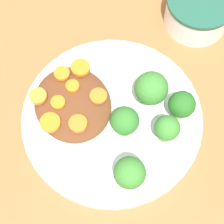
# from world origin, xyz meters

# --- Properties ---
(ground_plane) EXTENTS (4.00, 4.00, 0.00)m
(ground_plane) POSITION_xyz_m (0.00, 0.00, 0.00)
(ground_plane) COLOR #9E6638
(plate) EXTENTS (0.25, 0.25, 0.02)m
(plate) POSITION_xyz_m (0.00, 0.00, 0.01)
(plate) COLOR white
(plate) RESTS_ON ground_plane
(dip_bowl) EXTENTS (0.10, 0.10, 0.05)m
(dip_bowl) POSITION_xyz_m (-0.10, 0.19, 0.03)
(dip_bowl) COLOR white
(dip_bowl) RESTS_ON ground_plane
(stew_mound) EXTENTS (0.12, 0.10, 0.02)m
(stew_mound) POSITION_xyz_m (-0.04, -0.04, 0.03)
(stew_mound) COLOR brown
(stew_mound) RESTS_ON plate
(broccoli_floret_0) EXTENTS (0.04, 0.04, 0.05)m
(broccoli_floret_0) POSITION_xyz_m (0.03, 0.01, 0.05)
(broccoli_floret_0) COLOR #759E51
(broccoli_floret_0) RESTS_ON plate
(broccoli_floret_1) EXTENTS (0.03, 0.03, 0.05)m
(broccoli_floret_1) POSITION_xyz_m (0.06, 0.05, 0.05)
(broccoli_floret_1) COLOR #759E51
(broccoli_floret_1) RESTS_ON plate
(broccoli_floret_2) EXTENTS (0.04, 0.04, 0.05)m
(broccoli_floret_2) POSITION_xyz_m (0.09, -0.02, 0.05)
(broccoli_floret_2) COLOR #7FA85B
(broccoli_floret_2) RESTS_ON plate
(broccoli_floret_3) EXTENTS (0.04, 0.04, 0.05)m
(broccoli_floret_3) POSITION_xyz_m (0.04, 0.08, 0.05)
(broccoli_floret_3) COLOR #7FA85B
(broccoli_floret_3) RESTS_ON plate
(broccoli_floret_4) EXTENTS (0.05, 0.05, 0.06)m
(broccoli_floret_4) POSITION_xyz_m (-0.00, 0.06, 0.05)
(broccoli_floret_4) COLOR #759E51
(broccoli_floret_4) RESTS_ON plate
(carrot_slice_0) EXTENTS (0.03, 0.03, 0.01)m
(carrot_slice_0) POSITION_xyz_m (-0.02, -0.08, 0.04)
(carrot_slice_0) COLOR orange
(carrot_slice_0) RESTS_ON stew_mound
(carrot_slice_1) EXTENTS (0.02, 0.02, 0.01)m
(carrot_slice_1) POSITION_xyz_m (-0.00, -0.05, 0.04)
(carrot_slice_1) COLOR orange
(carrot_slice_1) RESTS_ON stew_mound
(carrot_slice_2) EXTENTS (0.02, 0.02, 0.00)m
(carrot_slice_2) POSITION_xyz_m (-0.03, -0.01, 0.04)
(carrot_slice_2) COLOR orange
(carrot_slice_2) RESTS_ON stew_mound
(carrot_slice_3) EXTENTS (0.03, 0.03, 0.01)m
(carrot_slice_3) POSITION_xyz_m (-0.07, -0.01, 0.04)
(carrot_slice_3) COLOR orange
(carrot_slice_3) RESTS_ON stew_mound
(carrot_slice_4) EXTENTS (0.02, 0.02, 0.01)m
(carrot_slice_4) POSITION_xyz_m (-0.04, -0.06, 0.04)
(carrot_slice_4) COLOR orange
(carrot_slice_4) RESTS_ON stew_mound
(carrot_slice_5) EXTENTS (0.02, 0.02, 0.01)m
(carrot_slice_5) POSITION_xyz_m (-0.06, -0.08, 0.04)
(carrot_slice_5) COLOR orange
(carrot_slice_5) RESTS_ON stew_mound
(carrot_slice_6) EXTENTS (0.02, 0.02, 0.00)m
(carrot_slice_6) POSITION_xyz_m (-0.08, -0.04, 0.04)
(carrot_slice_6) COLOR orange
(carrot_slice_6) RESTS_ON stew_mound
(carrot_slice_7) EXTENTS (0.02, 0.02, 0.01)m
(carrot_slice_7) POSITION_xyz_m (-0.05, -0.03, 0.04)
(carrot_slice_7) COLOR orange
(carrot_slice_7) RESTS_ON stew_mound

